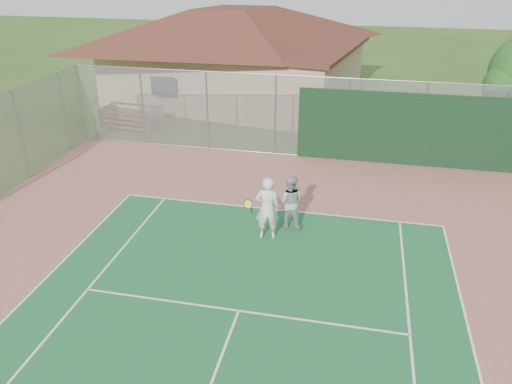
{
  "coord_description": "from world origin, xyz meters",
  "views": [
    {
      "loc": [
        2.49,
        -3.14,
        8.1
      ],
      "look_at": [
        -0.42,
        10.4,
        1.36
      ],
      "focal_mm": 35.0,
      "sensor_mm": 36.0,
      "label": 1
    }
  ],
  "objects_px": {
    "bleachers": "(131,116)",
    "player_grey_back": "(290,202)",
    "clubhouse": "(234,46)",
    "player_white_front": "(267,209)"
  },
  "relations": [
    {
      "from": "clubhouse",
      "to": "player_grey_back",
      "type": "distance_m",
      "value": 15.59
    },
    {
      "from": "player_white_front",
      "to": "bleachers",
      "type": "bearing_deg",
      "value": -57.77
    },
    {
      "from": "clubhouse",
      "to": "player_white_front",
      "type": "height_order",
      "value": "clubhouse"
    },
    {
      "from": "bleachers",
      "to": "player_grey_back",
      "type": "bearing_deg",
      "value": -34.52
    },
    {
      "from": "bleachers",
      "to": "clubhouse",
      "type": "bearing_deg",
      "value": 64.26
    },
    {
      "from": "bleachers",
      "to": "player_grey_back",
      "type": "relative_size",
      "value": 1.61
    },
    {
      "from": "player_white_front",
      "to": "player_grey_back",
      "type": "height_order",
      "value": "player_white_front"
    },
    {
      "from": "clubhouse",
      "to": "player_grey_back",
      "type": "xyz_separation_m",
      "value": [
        5.47,
        -14.42,
        -2.27
      ]
    },
    {
      "from": "clubhouse",
      "to": "bleachers",
      "type": "height_order",
      "value": "clubhouse"
    },
    {
      "from": "bleachers",
      "to": "player_white_front",
      "type": "bearing_deg",
      "value": -39.02
    }
  ]
}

